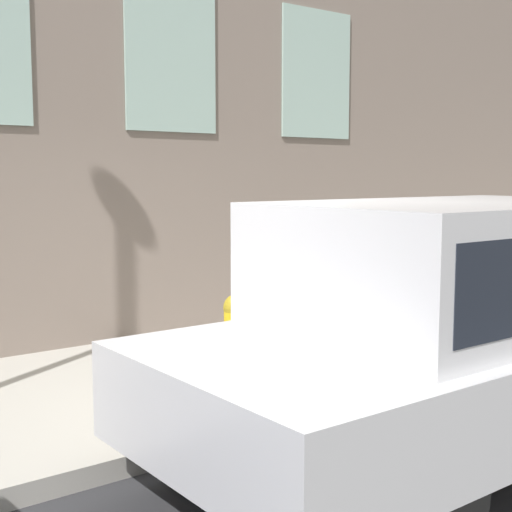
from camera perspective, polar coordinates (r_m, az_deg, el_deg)
The scene contains 5 objects.
ground_plane at distance 5.30m, azimuth 0.08°, elevation -14.63°, with size 80.00×80.00×0.00m, color #2D2D30.
sidewalk at distance 6.44m, azimuth -7.99°, elevation -10.13°, with size 2.94×60.00×0.15m.
fire_hydrant at distance 5.70m, azimuth -1.57°, elevation -7.10°, with size 0.27×0.40×0.83m.
person at distance 6.49m, azimuth 1.37°, elevation -3.20°, with size 0.27×0.18×1.12m.
parked_truck_silver_near at distance 4.86m, azimuth 15.98°, elevation -4.47°, with size 1.87×4.21×1.74m.
Camera 1 is at (-3.93, 3.00, 1.91)m, focal length 50.00 mm.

